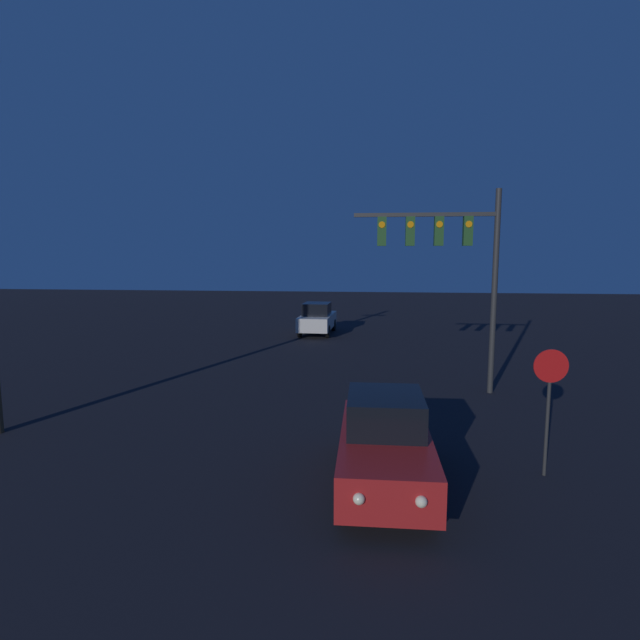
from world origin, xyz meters
TOP-DOWN VIEW (x-y plane):
  - car_near at (1.62, 9.72)m, footprint 1.76×4.19m
  - car_far at (-1.81, 27.89)m, footprint 1.83×4.21m
  - traffic_signal_mast at (3.70, 16.64)m, footprint 4.48×0.30m
  - stop_sign at (4.81, 10.53)m, footprint 0.66×0.07m

SIDE VIEW (x-z plane):
  - car_near at x=1.62m, z-range -0.02..1.73m
  - car_far at x=-1.81m, z-range -0.02..1.73m
  - stop_sign at x=4.81m, z-range 0.48..3.05m
  - traffic_signal_mast at x=3.70m, z-range 1.26..7.64m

